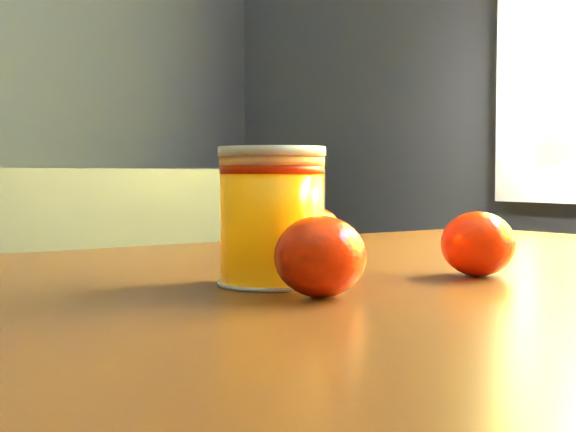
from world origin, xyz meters
TOP-DOWN VIEW (x-y plane):
  - table at (0.97, 0.29)m, footprint 1.08×0.76m
  - juice_glass at (0.88, 0.31)m, footprint 0.08×0.08m
  - orange_front at (0.90, 0.31)m, footprint 0.08×0.08m
  - orange_back at (1.04, 0.26)m, footprint 0.08×0.08m
  - orange_extra at (0.87, 0.24)m, footprint 0.07×0.07m

SIDE VIEW (x-z plane):
  - table at x=0.97m, z-range 0.30..1.11m
  - orange_back at x=1.04m, z-range 0.81..0.86m
  - orange_extra at x=0.87m, z-range 0.81..0.86m
  - orange_front at x=0.90m, z-range 0.81..0.87m
  - juice_glass at x=0.88m, z-range 0.81..0.91m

